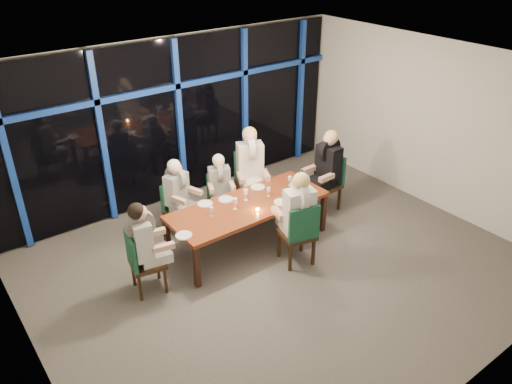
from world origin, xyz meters
The scene contains 29 objects.
room centered at (0.00, 0.00, 2.02)m, with size 7.04×7.00×3.02m.
window_wall centered at (0.01, 2.93, 1.55)m, with size 6.86×0.43×2.94m.
dining_table centered at (0.00, 0.80, 0.68)m, with size 2.60×1.00×0.75m.
chair_far_left centered at (-0.75, 1.82, 0.52)m, with size 0.54×0.54×0.92m.
chair_far_mid centered at (0.04, 1.71, 0.49)m, with size 0.53×0.53×0.87m.
chair_far_right centered at (0.72, 1.75, 0.61)m, with size 0.66×0.66×1.08m.
chair_end_left centered at (-1.91, 0.73, 0.55)m, with size 0.53×0.53×0.98m.
chair_end_right centered at (1.86, 0.88, 0.58)m, with size 0.50×0.50×1.04m.
chair_near_mid centered at (0.28, -0.12, 0.59)m, with size 0.60×0.60×1.06m.
diner_far_left centered at (-0.73, 1.74, 0.88)m, with size 0.55×0.63×0.90m.
diner_far_mid centered at (0.01, 1.64, 0.83)m, with size 0.54×0.60×0.85m.
diner_far_right centered at (0.68, 1.66, 1.03)m, with size 0.68×0.74×1.06m.
diner_end_left centered at (-1.83, 0.72, 0.94)m, with size 0.65×0.53×0.95m.
diner_end_right centered at (1.78, 0.87, 0.99)m, with size 0.65×0.53×1.01m.
diner_near_mid centered at (0.30, -0.03, 1.01)m, with size 0.60×0.71×1.03m.
plate_far_left centered at (-0.56, 1.21, 0.76)m, with size 0.24×0.24×0.01m, color white.
plate_far_mid centered at (-0.21, 1.13, 0.76)m, with size 0.24×0.24×0.01m, color white.
plate_far_right centered at (0.45, 1.15, 0.76)m, with size 0.24×0.24×0.01m, color white.
plate_end_left centered at (-1.27, 0.62, 0.76)m, with size 0.24×0.24×0.01m, color white.
plate_end_right centered at (1.21, 0.86, 0.76)m, with size 0.24×0.24×0.01m, color white.
plate_near_mid centered at (0.44, 0.52, 0.76)m, with size 0.24×0.24×0.01m, color white.
wine_bottle centered at (1.00, 0.66, 0.89)m, with size 0.08×0.08×0.35m.
water_pitcher centered at (0.77, 0.56, 0.86)m, with size 0.14×0.12×0.22m.
tea_light centered at (-0.01, 0.55, 0.77)m, with size 0.05×0.05×0.03m, color #FFA24C.
wine_glass_a centered at (-0.26, 0.79, 0.89)m, with size 0.07×0.07×0.19m.
wine_glass_b centered at (0.04, 0.92, 0.89)m, with size 0.07×0.07×0.19m.
wine_glass_c centered at (0.41, 0.80, 0.87)m, with size 0.06×0.06×0.16m.
wine_glass_d centered at (-0.67, 0.84, 0.86)m, with size 0.06×0.06×0.16m.
wine_glass_e centered at (0.93, 0.88, 0.87)m, with size 0.06×0.06×0.17m.
Camera 1 is at (-4.02, -4.72, 4.69)m, focal length 35.00 mm.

